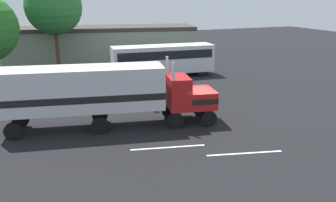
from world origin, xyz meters
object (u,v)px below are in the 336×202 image
object	(u,v)px
parked_bus	(163,58)
parked_car	(97,88)
semi_truck	(100,91)
tree_left	(54,7)
person_bystander	(151,99)

from	to	relation	value
parked_bus	parked_car	world-z (taller)	parked_bus
semi_truck	tree_left	xyz separation A→B (m)	(-0.86, 19.81, 4.80)
parked_car	person_bystander	bearing A→B (deg)	-59.28
semi_truck	parked_car	bearing A→B (deg)	80.85
semi_truck	person_bystander	size ratio (longest dim) A/B	8.82
semi_truck	parked_car	size ratio (longest dim) A/B	3.22
parked_car	semi_truck	bearing A→B (deg)	-99.15
person_bystander	tree_left	distance (m)	19.42
person_bystander	semi_truck	bearing A→B (deg)	-152.63
parked_car	tree_left	size ratio (longest dim) A/B	0.43
parked_bus	parked_car	size ratio (longest dim) A/B	2.50
semi_truck	person_bystander	distance (m)	5.09
semi_truck	tree_left	bearing A→B (deg)	92.49
semi_truck	parked_car	distance (m)	7.70
semi_truck	person_bystander	world-z (taller)	semi_truck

